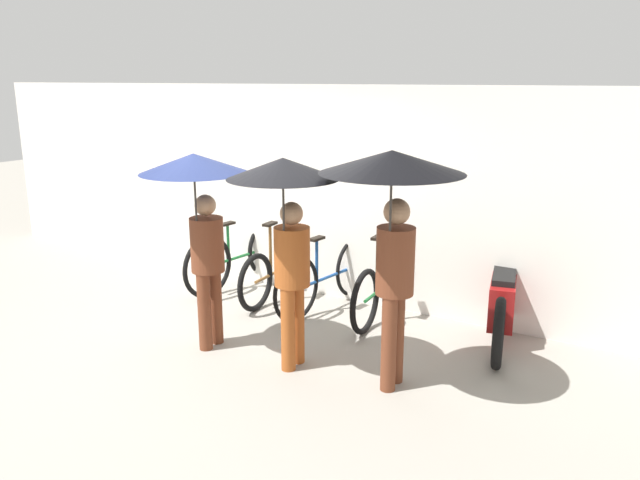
{
  "coord_description": "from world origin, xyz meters",
  "views": [
    {
      "loc": [
        3.77,
        -4.25,
        2.59
      ],
      "look_at": [
        0.64,
        0.96,
        1.0
      ],
      "focal_mm": 35.0,
      "sensor_mm": 36.0,
      "label": 1
    }
  ],
  "objects_px": {
    "pedestrian_center": "(286,207)",
    "motorcycle": "(502,302)",
    "parked_bicycle_0": "(240,256)",
    "pedestrian_trailing": "(393,198)",
    "parked_bicycle_3": "(383,286)",
    "parked_bicycle_1": "(279,269)",
    "parked_bicycle_2": "(328,276)",
    "pedestrian_leading": "(199,197)"
  },
  "relations": [
    {
      "from": "parked_bicycle_1",
      "to": "pedestrian_leading",
      "type": "xyz_separation_m",
      "value": [
        0.23,
        -1.61,
        1.17
      ]
    },
    {
      "from": "parked_bicycle_0",
      "to": "pedestrian_leading",
      "type": "xyz_separation_m",
      "value": [
        0.91,
        -1.72,
        1.12
      ]
    },
    {
      "from": "parked_bicycle_3",
      "to": "parked_bicycle_2",
      "type": "bearing_deg",
      "value": 90.05
    },
    {
      "from": "pedestrian_leading",
      "to": "pedestrian_center",
      "type": "distance_m",
      "value": 0.94
    },
    {
      "from": "parked_bicycle_0",
      "to": "parked_bicycle_1",
      "type": "xyz_separation_m",
      "value": [
        0.68,
        -0.11,
        -0.04
      ]
    },
    {
      "from": "pedestrian_trailing",
      "to": "motorcycle",
      "type": "height_order",
      "value": "pedestrian_trailing"
    },
    {
      "from": "parked_bicycle_2",
      "to": "parked_bicycle_0",
      "type": "bearing_deg",
      "value": 92.93
    },
    {
      "from": "parked_bicycle_1",
      "to": "pedestrian_trailing",
      "type": "bearing_deg",
      "value": -127.44
    },
    {
      "from": "pedestrian_center",
      "to": "parked_bicycle_0",
      "type": "bearing_deg",
      "value": -46.98
    },
    {
      "from": "parked_bicycle_3",
      "to": "motorcycle",
      "type": "relative_size",
      "value": 0.82
    },
    {
      "from": "parked_bicycle_2",
      "to": "pedestrian_leading",
      "type": "bearing_deg",
      "value": 172.03
    },
    {
      "from": "pedestrian_center",
      "to": "motorcycle",
      "type": "height_order",
      "value": "pedestrian_center"
    },
    {
      "from": "pedestrian_trailing",
      "to": "motorcycle",
      "type": "xyz_separation_m",
      "value": [
        0.52,
        1.6,
        -1.28
      ]
    },
    {
      "from": "parked_bicycle_1",
      "to": "parked_bicycle_3",
      "type": "bearing_deg",
      "value": -90.98
    },
    {
      "from": "pedestrian_center",
      "to": "motorcycle",
      "type": "relative_size",
      "value": 0.96
    },
    {
      "from": "parked_bicycle_1",
      "to": "pedestrian_center",
      "type": "bearing_deg",
      "value": -145.95
    },
    {
      "from": "parked_bicycle_3",
      "to": "parked_bicycle_1",
      "type": "bearing_deg",
      "value": 88.09
    },
    {
      "from": "pedestrian_trailing",
      "to": "motorcycle",
      "type": "bearing_deg",
      "value": -111.12
    },
    {
      "from": "parked_bicycle_1",
      "to": "parked_bicycle_2",
      "type": "relative_size",
      "value": 0.93
    },
    {
      "from": "pedestrian_center",
      "to": "pedestrian_trailing",
      "type": "height_order",
      "value": "pedestrian_trailing"
    },
    {
      "from": "motorcycle",
      "to": "parked_bicycle_3",
      "type": "bearing_deg",
      "value": 81.4
    },
    {
      "from": "parked_bicycle_0",
      "to": "pedestrian_trailing",
      "type": "distance_m",
      "value": 3.44
    },
    {
      "from": "parked_bicycle_1",
      "to": "pedestrian_leading",
      "type": "bearing_deg",
      "value": -174.68
    },
    {
      "from": "motorcycle",
      "to": "parked_bicycle_1",
      "type": "bearing_deg",
      "value": 80.25
    },
    {
      "from": "parked_bicycle_2",
      "to": "parked_bicycle_3",
      "type": "height_order",
      "value": "parked_bicycle_2"
    },
    {
      "from": "parked_bicycle_2",
      "to": "motorcycle",
      "type": "bearing_deg",
      "value": -78.44
    },
    {
      "from": "parked_bicycle_1",
      "to": "pedestrian_leading",
      "type": "relative_size",
      "value": 0.87
    },
    {
      "from": "parked_bicycle_3",
      "to": "pedestrian_trailing",
      "type": "height_order",
      "value": "pedestrian_trailing"
    },
    {
      "from": "parked_bicycle_2",
      "to": "pedestrian_trailing",
      "type": "bearing_deg",
      "value": -127.87
    },
    {
      "from": "parked_bicycle_1",
      "to": "pedestrian_center",
      "type": "xyz_separation_m",
      "value": [
        1.18,
        -1.56,
        1.16
      ]
    },
    {
      "from": "parked_bicycle_3",
      "to": "motorcycle",
      "type": "height_order",
      "value": "parked_bicycle_3"
    },
    {
      "from": "parked_bicycle_2",
      "to": "pedestrian_leading",
      "type": "height_order",
      "value": "pedestrian_leading"
    },
    {
      "from": "parked_bicycle_1",
      "to": "parked_bicycle_3",
      "type": "xyz_separation_m",
      "value": [
        1.35,
        0.05,
        0.01
      ]
    },
    {
      "from": "parked_bicycle_3",
      "to": "pedestrian_center",
      "type": "relative_size",
      "value": 0.86
    },
    {
      "from": "parked_bicycle_1",
      "to": "pedestrian_center",
      "type": "relative_size",
      "value": 0.86
    },
    {
      "from": "parked_bicycle_3",
      "to": "pedestrian_trailing",
      "type": "xyz_separation_m",
      "value": [
        0.76,
        -1.5,
        1.31
      ]
    },
    {
      "from": "parked_bicycle_2",
      "to": "pedestrian_leading",
      "type": "xyz_separation_m",
      "value": [
        -0.44,
        -1.61,
        1.13
      ]
    },
    {
      "from": "parked_bicycle_0",
      "to": "motorcycle",
      "type": "bearing_deg",
      "value": -83.16
    },
    {
      "from": "parked_bicycle_0",
      "to": "parked_bicycle_2",
      "type": "bearing_deg",
      "value": -88.26
    },
    {
      "from": "parked_bicycle_0",
      "to": "parked_bicycle_1",
      "type": "height_order",
      "value": "parked_bicycle_0"
    },
    {
      "from": "parked_bicycle_0",
      "to": "pedestrian_leading",
      "type": "bearing_deg",
      "value": -145.84
    },
    {
      "from": "parked_bicycle_3",
      "to": "pedestrian_leading",
      "type": "relative_size",
      "value": 0.87
    }
  ]
}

